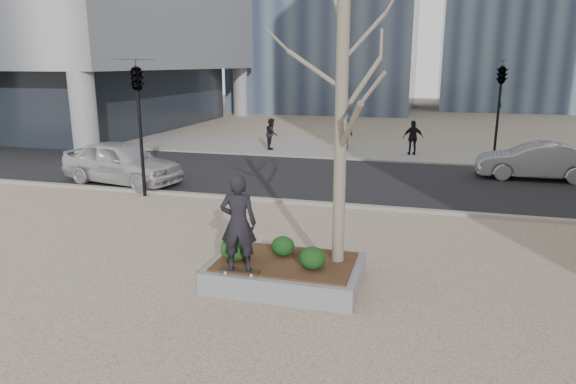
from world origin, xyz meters
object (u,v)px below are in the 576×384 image
(skateboard, at_px, (240,272))
(skateboarder, at_px, (238,223))
(police_car, at_px, (122,162))
(planter, at_px, (286,273))

(skateboard, distance_m, skateboarder, 0.97)
(skateboard, relative_size, police_car, 0.17)
(skateboard, xyz_separation_m, skateboarder, (-0.00, 0.00, 0.97))
(skateboard, height_order, skateboarder, skateboarder)
(planter, height_order, skateboarder, skateboarder)
(skateboarder, bearing_deg, police_car, -56.22)
(planter, relative_size, police_car, 0.64)
(police_car, bearing_deg, skateboarder, -125.25)
(planter, distance_m, skateboard, 1.08)
(skateboard, xyz_separation_m, police_car, (-7.51, 7.77, 0.33))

